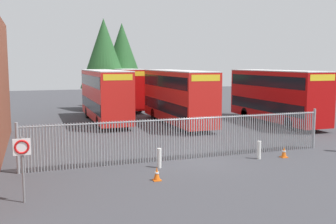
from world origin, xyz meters
TOP-DOWN VIEW (x-y plane):
  - ground_plane at (0.00, 8.00)m, footprint 100.00×100.00m
  - palisade_fence at (-0.45, 0.00)m, footprint 16.46×0.14m
  - double_decker_bus_near_gate at (11.27, 8.96)m, footprint 2.54×10.81m
  - double_decker_bus_behind_fence_left at (3.34, 11.12)m, footprint 2.54×10.81m
  - double_decker_bus_behind_fence_right at (-2.03, 14.38)m, footprint 2.54×10.81m
  - double_decker_bus_far_back at (1.49, 23.48)m, footprint 2.54×10.81m
  - bollard_near_left at (-2.26, -1.17)m, footprint 0.20×0.20m
  - bollard_center_front at (3.22, -1.23)m, footprint 0.20×0.20m
  - traffic_cone_by_gate at (-3.00, -3.09)m, footprint 0.34×0.34m
  - traffic_cone_mid_forecourt at (4.65, -1.40)m, footprint 0.34×0.34m
  - speed_limit_sign_post at (-8.31, -4.08)m, footprint 0.60×0.14m
  - tree_tall_back at (1.96, 25.26)m, footprint 4.59×4.59m
  - tree_short_side at (-0.46, 23.23)m, footprint 5.14×5.14m

SIDE VIEW (x-z plane):
  - ground_plane at x=0.00m, z-range 0.00..0.00m
  - traffic_cone_by_gate at x=-3.00m, z-range -0.01..0.58m
  - traffic_cone_mid_forecourt at x=4.65m, z-range -0.01..0.58m
  - bollard_near_left at x=-2.26m, z-range 0.00..0.95m
  - bollard_center_front at x=3.22m, z-range 0.00..0.95m
  - palisade_fence at x=-0.45m, z-range 0.00..2.35m
  - speed_limit_sign_post at x=-8.31m, z-range 0.58..2.98m
  - double_decker_bus_near_gate at x=11.27m, z-range 0.21..4.63m
  - double_decker_bus_behind_fence_left at x=3.34m, z-range 0.21..4.63m
  - double_decker_bus_behind_fence_right at x=-2.03m, z-range 0.21..4.63m
  - double_decker_bus_far_back at x=1.49m, z-range 0.21..4.63m
  - tree_short_side at x=-0.46m, z-range 1.18..10.89m
  - tree_tall_back at x=1.96m, z-range 1.46..10.96m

